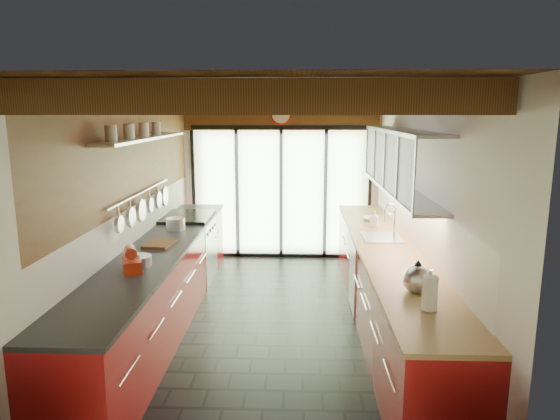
% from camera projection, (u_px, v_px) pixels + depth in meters
% --- Properties ---
extents(ground, '(5.50, 5.50, 0.00)m').
position_uv_depth(ground, '(273.00, 323.00, 5.74)').
color(ground, black).
rests_on(ground, ground).
extents(room_shell, '(5.50, 5.50, 5.50)m').
position_uv_depth(room_shell, '(273.00, 181.00, 5.42)').
color(room_shell, silver).
rests_on(room_shell, ground).
extents(ceiling_beams, '(3.14, 5.06, 4.90)m').
position_uv_depth(ceiling_beams, '(274.00, 105.00, 5.64)').
color(ceiling_beams, '#593316').
rests_on(ceiling_beams, ground).
extents(glass_door, '(2.95, 0.10, 2.90)m').
position_uv_depth(glass_door, '(281.00, 158.00, 8.06)').
color(glass_door, '#C6EAAD').
rests_on(glass_door, ground).
extents(left_counter, '(0.68, 5.00, 0.92)m').
position_uv_depth(left_counter, '(162.00, 284.00, 5.70)').
color(left_counter, maroon).
rests_on(left_counter, ground).
extents(range_stove, '(0.66, 0.90, 0.97)m').
position_uv_depth(range_stove, '(189.00, 249.00, 7.12)').
color(range_stove, silver).
rests_on(range_stove, ground).
extents(right_counter, '(0.68, 5.00, 0.92)m').
position_uv_depth(right_counter, '(386.00, 286.00, 5.61)').
color(right_counter, maroon).
rests_on(right_counter, ground).
extents(sink_assembly, '(0.45, 0.52, 0.43)m').
position_uv_depth(sink_assembly, '(383.00, 235.00, 5.90)').
color(sink_assembly, silver).
rests_on(sink_assembly, right_counter).
extents(upper_cabinets_right, '(0.34, 3.00, 3.00)m').
position_uv_depth(upper_cabinets_right, '(400.00, 160.00, 5.63)').
color(upper_cabinets_right, silver).
rests_on(upper_cabinets_right, ground).
extents(left_wall_fixtures, '(0.28, 2.60, 0.96)m').
position_uv_depth(left_wall_fixtures, '(145.00, 164.00, 5.69)').
color(left_wall_fixtures, silver).
rests_on(left_wall_fixtures, ground).
extents(stand_mixer, '(0.25, 0.32, 0.25)m').
position_uv_depth(stand_mixer, '(132.00, 261.00, 4.65)').
color(stand_mixer, red).
rests_on(stand_mixer, left_counter).
extents(pot_large, '(0.27, 0.27, 0.15)m').
position_uv_depth(pot_large, '(176.00, 224.00, 6.31)').
color(pot_large, silver).
rests_on(pot_large, left_counter).
extents(pot_small, '(0.30, 0.30, 0.10)m').
position_uv_depth(pot_small, '(138.00, 261.00, 4.84)').
color(pot_small, silver).
rests_on(pot_small, left_counter).
extents(cutting_board, '(0.32, 0.42, 0.03)m').
position_uv_depth(cutting_board, '(160.00, 244.00, 5.59)').
color(cutting_board, brown).
rests_on(cutting_board, left_counter).
extents(kettle, '(0.29, 0.33, 0.29)m').
position_uv_depth(kettle, '(417.00, 277.00, 4.12)').
color(kettle, silver).
rests_on(kettle, right_counter).
extents(paper_towel, '(0.13, 0.13, 0.31)m').
position_uv_depth(paper_towel, '(430.00, 294.00, 3.73)').
color(paper_towel, white).
rests_on(paper_towel, right_counter).
extents(soap_bottle, '(0.13, 0.13, 0.21)m').
position_uv_depth(soap_bottle, '(374.00, 219.00, 6.47)').
color(soap_bottle, silver).
rests_on(soap_bottle, right_counter).
extents(bowl, '(0.22, 0.22, 0.05)m').
position_uv_depth(bowl, '(370.00, 219.00, 6.85)').
color(bowl, silver).
rests_on(bowl, right_counter).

